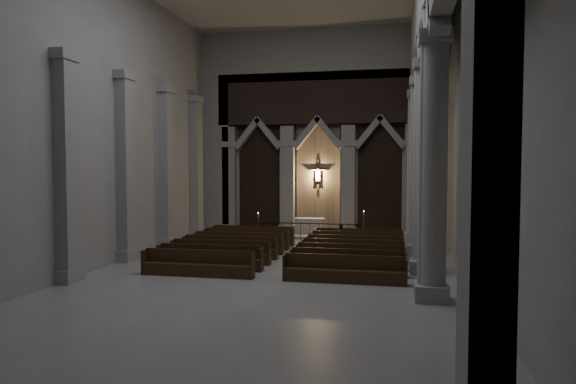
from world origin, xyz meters
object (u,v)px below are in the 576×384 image
Objects in this scene: altar_rail at (310,229)px; worshipper at (341,237)px; pews at (290,253)px; altar at (309,226)px; candle_stand_left at (258,231)px; candle_stand_right at (364,232)px.

worshipper is at bearing -50.57° from altar_rail.
altar_rail is 0.53× the size of pews.
altar is 3.10m from candle_stand_left.
candle_stand_left is 1.20× the size of worshipper.
candle_stand_left is 0.91× the size of candle_stand_right.
candle_stand_left is (-2.98, 0.46, -0.28)m from altar_rail.
candle_stand_right is (5.79, 0.49, 0.04)m from candle_stand_left.
candle_stand_left is 5.81m from candle_stand_right.
worshipper is (4.88, -2.78, 0.21)m from candle_stand_left.
altar is at bearing 125.23° from worshipper.
altar is at bearing 32.88° from candle_stand_left.
altar_rail is 2.98m from candle_stand_right.
altar is 1.17× the size of candle_stand_left.
altar reaches higher than altar_rail.
candle_stand_left is 5.62m from worshipper.
altar_rail reaches higher than pews.
pews is at bearing -87.19° from altar.
worshipper reaches higher than altar_rail.
altar_rail is (0.38, -2.14, 0.08)m from altar.
candle_stand_right reaches higher than candle_stand_left.
worshipper is (1.90, -2.31, -0.06)m from altar_rail.
worshipper reaches higher than altar.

